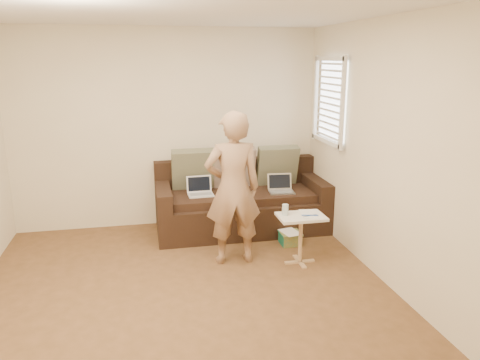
{
  "coord_description": "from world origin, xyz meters",
  "views": [
    {
      "loc": [
        -0.34,
        -3.89,
        2.21
      ],
      "look_at": [
        0.8,
        1.4,
        0.78
      ],
      "focal_mm": 34.7,
      "sensor_mm": 36.0,
      "label": 1
    }
  ],
  "objects_px": {
    "sofa": "(241,199)",
    "person": "(233,188)",
    "side_table": "(300,239)",
    "drinking_glass": "(285,210)",
    "laptop_white": "(201,195)",
    "laptop_silver": "(282,193)",
    "striped_box": "(290,238)"
  },
  "relations": [
    {
      "from": "laptop_silver",
      "to": "side_table",
      "type": "height_order",
      "value": "laptop_silver"
    },
    {
      "from": "sofa",
      "to": "person",
      "type": "distance_m",
      "value": 1.08
    },
    {
      "from": "striped_box",
      "to": "laptop_white",
      "type": "bearing_deg",
      "value": 150.81
    },
    {
      "from": "person",
      "to": "side_table",
      "type": "height_order",
      "value": "person"
    },
    {
      "from": "person",
      "to": "drinking_glass",
      "type": "height_order",
      "value": "person"
    },
    {
      "from": "person",
      "to": "drinking_glass",
      "type": "xyz_separation_m",
      "value": [
        0.55,
        -0.16,
        -0.23
      ]
    },
    {
      "from": "laptop_silver",
      "to": "drinking_glass",
      "type": "distance_m",
      "value": 0.99
    },
    {
      "from": "side_table",
      "to": "person",
      "type": "bearing_deg",
      "value": 163.81
    },
    {
      "from": "striped_box",
      "to": "side_table",
      "type": "bearing_deg",
      "value": -96.54
    },
    {
      "from": "laptop_white",
      "to": "drinking_glass",
      "type": "relative_size",
      "value": 2.66
    },
    {
      "from": "laptop_silver",
      "to": "side_table",
      "type": "relative_size",
      "value": 0.57
    },
    {
      "from": "laptop_white",
      "to": "person",
      "type": "bearing_deg",
      "value": -76.85
    },
    {
      "from": "side_table",
      "to": "drinking_glass",
      "type": "distance_m",
      "value": 0.38
    },
    {
      "from": "sofa",
      "to": "laptop_silver",
      "type": "relative_size",
      "value": 6.92
    },
    {
      "from": "laptop_silver",
      "to": "person",
      "type": "distance_m",
      "value": 1.18
    },
    {
      "from": "sofa",
      "to": "laptop_white",
      "type": "xyz_separation_m",
      "value": [
        -0.54,
        -0.06,
        0.1
      ]
    },
    {
      "from": "side_table",
      "to": "sofa",
      "type": "bearing_deg",
      "value": 109.64
    },
    {
      "from": "drinking_glass",
      "to": "striped_box",
      "type": "height_order",
      "value": "drinking_glass"
    },
    {
      "from": "laptop_silver",
      "to": "sofa",
      "type": "bearing_deg",
      "value": 168.17
    },
    {
      "from": "sofa",
      "to": "person",
      "type": "xyz_separation_m",
      "value": [
        -0.3,
        -0.95,
        0.42
      ]
    },
    {
      "from": "drinking_glass",
      "to": "side_table",
      "type": "bearing_deg",
      "value": -16.29
    },
    {
      "from": "sofa",
      "to": "side_table",
      "type": "bearing_deg",
      "value": -70.36
    },
    {
      "from": "laptop_white",
      "to": "striped_box",
      "type": "height_order",
      "value": "laptop_white"
    },
    {
      "from": "person",
      "to": "striped_box",
      "type": "bearing_deg",
      "value": -157.44
    },
    {
      "from": "side_table",
      "to": "drinking_glass",
      "type": "relative_size",
      "value": 4.63
    },
    {
      "from": "side_table",
      "to": "laptop_silver",
      "type": "bearing_deg",
      "value": 85.06
    },
    {
      "from": "sofa",
      "to": "drinking_glass",
      "type": "distance_m",
      "value": 1.15
    },
    {
      "from": "laptop_white",
      "to": "laptop_silver",
      "type": "bearing_deg",
      "value": -7.11
    },
    {
      "from": "sofa",
      "to": "laptop_white",
      "type": "height_order",
      "value": "sofa"
    },
    {
      "from": "sofa",
      "to": "side_table",
      "type": "xyz_separation_m",
      "value": [
        0.41,
        -1.16,
        -0.15
      ]
    },
    {
      "from": "side_table",
      "to": "drinking_glass",
      "type": "xyz_separation_m",
      "value": [
        -0.17,
        0.05,
        0.34
      ]
    },
    {
      "from": "laptop_white",
      "to": "side_table",
      "type": "height_order",
      "value": "laptop_white"
    }
  ]
}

